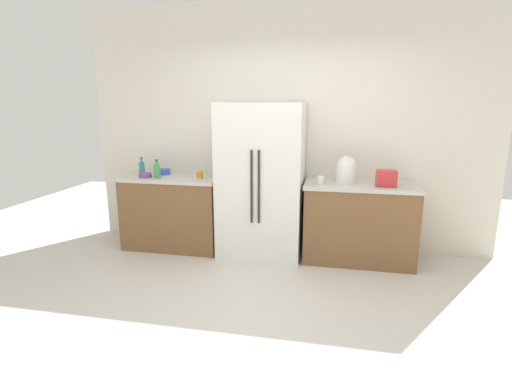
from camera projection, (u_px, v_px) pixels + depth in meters
The scene contains 13 objects.
ground_plane at pixel (256, 313), 3.34m from camera, with size 9.84×9.84×0.00m, color beige.
kitchen_back_panel at pixel (285, 128), 4.71m from camera, with size 4.92×0.10×2.94m, color silver.
counter_left at pixel (175, 211), 4.84m from camera, with size 1.22×0.65×0.90m.
counter_right at pixel (359, 222), 4.40m from camera, with size 1.24×0.65×0.90m.
refrigerator at pixel (261, 181), 4.49m from camera, with size 0.95×0.70×1.77m.
toaster at pixel (386, 178), 4.13m from camera, with size 0.21×0.14×0.18m, color red.
rice_cooker at pixel (346, 170), 4.30m from camera, with size 0.23×0.23×0.30m.
bottle_a at pixel (142, 167), 4.89m from camera, with size 0.07×0.07×0.21m.
bottle_b at pixel (157, 171), 4.60m from camera, with size 0.08×0.08×0.22m.
cup_a at pixel (200, 175), 4.61m from camera, with size 0.07×0.07×0.08m, color orange.
cup_b at pixel (321, 180), 4.26m from camera, with size 0.08×0.08×0.09m, color white.
bowl_a at pixel (145, 175), 4.65m from camera, with size 0.15×0.15×0.05m, color purple.
bowl_b at pixel (164, 172), 4.86m from camera, with size 0.17×0.17×0.06m, color blue.
Camera 1 is at (0.61, -2.96, 1.76)m, focal length 27.22 mm.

